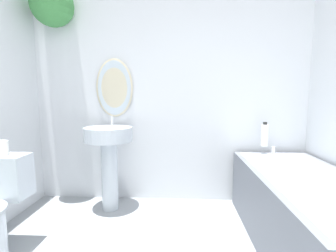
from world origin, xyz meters
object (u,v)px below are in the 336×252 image
Objects in this scene: bathtub at (309,214)px; shampoo_bottle at (265,135)px; toilet_paper_roll at (0,148)px; pedestal_sink at (109,150)px.

shampoo_bottle is at bearing 96.32° from bathtub.
toilet_paper_roll is at bearing -178.53° from bathtub.
toilet_paper_roll reaches higher than bathtub.
toilet_paper_roll is (-2.20, -0.06, 0.46)m from bathtub.
pedestal_sink is 0.56× the size of bathtub.
pedestal_sink reaches higher than bathtub.
bathtub is 0.87m from shampoo_bottle.
toilet_paper_roll is at bearing -132.21° from pedestal_sink.
bathtub is 14.82× the size of toilet_paper_roll.
bathtub is (1.61, -0.59, -0.31)m from pedestal_sink.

